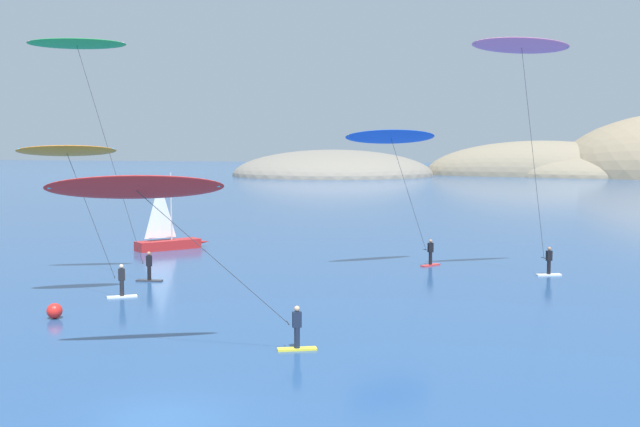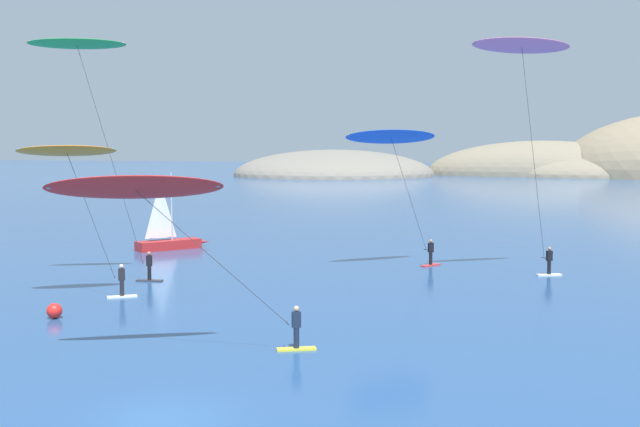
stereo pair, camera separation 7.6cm
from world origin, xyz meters
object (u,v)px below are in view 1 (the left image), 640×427
kitesurfer_pink (524,61)px  marker_buoy (55,311)px  kitesurfer_orange (71,162)px  kitesurfer_red (147,197)px  sailboat_near (172,241)px  kitesurfer_green (84,66)px  kitesurfer_blue (393,144)px

kitesurfer_pink → marker_buoy: bearing=-138.6°
kitesurfer_orange → marker_buoy: 7.91m
kitesurfer_red → kitesurfer_orange: bearing=135.1°
sailboat_near → kitesurfer_pink: 28.56m
sailboat_near → kitesurfer_orange: 20.38m
marker_buoy → kitesurfer_orange: bearing=111.4°
kitesurfer_green → marker_buoy: kitesurfer_green is taller
kitesurfer_blue → kitesurfer_red: bearing=-101.4°
kitesurfer_pink → kitesurfer_orange: bearing=-148.1°
kitesurfer_pink → marker_buoy: kitesurfer_pink is taller
kitesurfer_red → kitesurfer_blue: bearing=78.6°
kitesurfer_red → kitesurfer_blue: kitesurfer_blue is taller
sailboat_near → kitesurfer_blue: size_ratio=0.65×
kitesurfer_red → kitesurfer_blue: 23.68m
kitesurfer_pink → kitesurfer_blue: size_ratio=1.59×
kitesurfer_red → kitesurfer_orange: size_ratio=1.17×
marker_buoy → kitesurfer_green: bearing=112.7°
sailboat_near → kitesurfer_red: kitesurfer_red is taller
kitesurfer_blue → marker_buoy: size_ratio=12.53×
kitesurfer_pink → kitesurfer_green: 24.86m
kitesurfer_pink → kitesurfer_blue: bearing=172.0°
kitesurfer_green → marker_buoy: 15.02m
kitesurfer_blue → kitesurfer_green: (-15.51, -9.79, 4.29)m
kitesurfer_green → kitesurfer_orange: bearing=-66.2°
kitesurfer_blue → kitesurfer_orange: size_ratio=1.12×
kitesurfer_blue → kitesurfer_orange: kitesurfer_blue is taller
marker_buoy → kitesurfer_pink: bearing=41.4°
kitesurfer_pink → kitesurfer_blue: 9.18m
kitesurfer_orange → kitesurfer_green: bearing=113.8°
kitesurfer_blue → kitesurfer_green: 18.84m
kitesurfer_red → marker_buoy: kitesurfer_red is taller
sailboat_near → kitesurfer_pink: bearing=-12.7°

